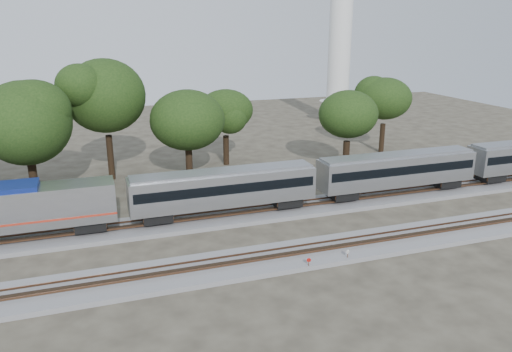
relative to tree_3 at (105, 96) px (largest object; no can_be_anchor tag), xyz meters
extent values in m
plane|color=#383328|center=(8.22, -23.20, -10.21)|extent=(160.00, 160.00, 0.00)
cube|color=slate|center=(8.22, -17.20, -10.01)|extent=(160.00, 5.00, 0.40)
cube|color=brown|center=(8.22, -17.92, -9.55)|extent=(160.00, 0.08, 0.15)
cube|color=brown|center=(8.22, -16.48, -9.55)|extent=(160.00, 0.08, 0.15)
cube|color=slate|center=(8.22, -27.20, -10.01)|extent=(160.00, 5.00, 0.40)
cube|color=brown|center=(8.22, -27.92, -9.55)|extent=(160.00, 0.08, 0.15)
cube|color=brown|center=(8.22, -26.48, -9.55)|extent=(160.00, 0.08, 0.15)
cube|color=#B1B3B8|center=(-6.02, -17.20, -6.84)|extent=(10.97, 3.10, 3.42)
cube|color=#A12A18|center=(-7.26, -17.20, -7.72)|extent=(13.45, 3.14, 0.19)
cube|color=black|center=(-2.87, -17.20, -9.01)|extent=(2.69, 2.28, 0.93)
cube|color=#B1B3B8|center=(9.58, -17.20, -6.99)|extent=(18.01, 3.10, 3.10)
cube|color=black|center=(9.58, -17.20, -6.68)|extent=(17.39, 3.15, 0.93)
cube|color=gray|center=(9.58, -17.20, -5.39)|extent=(17.59, 2.48, 0.36)
cube|color=black|center=(3.06, -17.20, -9.01)|extent=(2.69, 2.28, 0.93)
cube|color=black|center=(16.10, -17.20, -9.01)|extent=(2.69, 2.28, 0.93)
cube|color=#B1B3B8|center=(29.01, -17.20, -6.99)|extent=(18.01, 3.10, 3.10)
cube|color=black|center=(29.01, -17.20, -6.68)|extent=(17.39, 3.15, 0.93)
cube|color=gray|center=(29.01, -17.20, -5.39)|extent=(17.59, 2.48, 0.36)
cube|color=black|center=(22.49, -17.20, -9.01)|extent=(2.69, 2.28, 0.93)
cube|color=black|center=(35.53, -17.20, -9.01)|extent=(2.69, 2.28, 0.93)
cube|color=black|center=(41.92, -17.20, -9.01)|extent=(2.69, 2.28, 0.93)
cylinder|color=#512D19|center=(12.93, -29.58, -9.74)|extent=(0.06, 0.06, 0.93)
cylinder|color=#A90F0C|center=(12.93, -29.58, -9.33)|extent=(0.33, 0.11, 0.33)
cylinder|color=#512D19|center=(16.48, -29.30, -9.73)|extent=(0.06, 0.06, 0.96)
cylinder|color=silver|center=(16.48, -29.30, -9.30)|extent=(0.32, 0.17, 0.34)
cube|color=#512D19|center=(13.79, -28.39, -10.06)|extent=(0.56, 0.42, 0.30)
cylinder|color=silver|center=(43.33, 23.95, 4.51)|extent=(4.21, 4.21, 29.44)
cone|color=silver|center=(43.33, 23.95, -8.10)|extent=(6.73, 6.73, 4.21)
cylinder|color=black|center=(-8.21, -6.15, -7.88)|extent=(0.70, 0.70, 4.66)
ellipsoid|color=black|center=(-8.21, -6.15, -1.55)|extent=(8.79, 8.79, 7.47)
cylinder|color=black|center=(0.00, 0.00, -7.45)|extent=(0.70, 0.70, 5.51)
ellipsoid|color=black|center=(0.00, 0.00, 0.02)|extent=(10.39, 10.39, 8.83)
cylinder|color=black|center=(8.74, -4.63, -8.15)|extent=(0.70, 0.70, 4.12)
ellipsoid|color=black|center=(8.74, -4.63, -2.55)|extent=(7.77, 7.77, 6.61)
cylinder|color=black|center=(15.11, 1.90, -8.22)|extent=(0.70, 0.70, 3.98)
ellipsoid|color=black|center=(15.11, 1.90, -2.81)|extent=(7.51, 7.51, 6.38)
cylinder|color=black|center=(28.72, -6.47, -8.19)|extent=(0.70, 0.70, 4.04)
ellipsoid|color=black|center=(28.72, -6.47, -2.70)|extent=(7.62, 7.62, 6.48)
cylinder|color=black|center=(38.68, 0.84, -8.05)|extent=(0.70, 0.70, 4.30)
ellipsoid|color=black|center=(38.68, 0.84, -2.21)|extent=(8.12, 8.12, 6.90)
camera|label=1|loc=(-2.21, -61.24, 8.15)|focal=35.00mm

